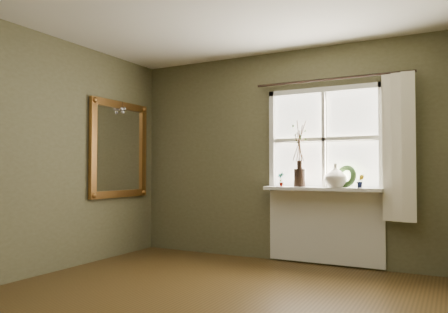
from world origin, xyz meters
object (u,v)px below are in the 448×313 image
object	(u,v)px
dark_jug	(300,178)
cream_vase	(335,176)
wreath	(346,179)
gilt_mirror	(119,149)

from	to	relation	value
dark_jug	cream_vase	world-z (taller)	cream_vase
cream_vase	wreath	distance (m)	0.12
cream_vase	wreath	world-z (taller)	cream_vase
gilt_mirror	dark_jug	bearing A→B (deg)	14.93
dark_jug	gilt_mirror	xyz separation A→B (m)	(-2.25, -0.60, 0.37)
cream_vase	wreath	size ratio (longest dim) A/B	1.03
gilt_mirror	cream_vase	bearing A→B (deg)	12.65
cream_vase	gilt_mirror	xyz separation A→B (m)	(-2.67, -0.60, 0.34)
dark_jug	cream_vase	size ratio (longest dim) A/B	0.79
dark_jug	wreath	size ratio (longest dim) A/B	0.81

